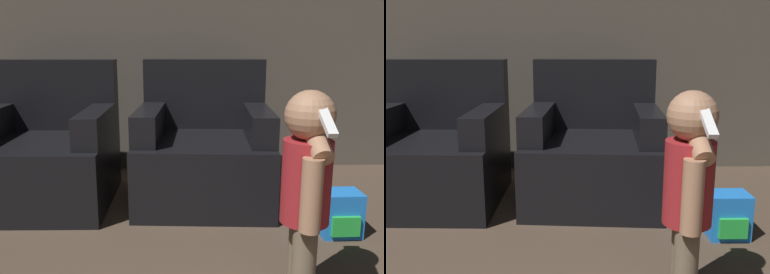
# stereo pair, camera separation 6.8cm
# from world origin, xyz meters

# --- Properties ---
(wall_back) EXTENTS (8.40, 0.05, 2.60)m
(wall_back) POSITION_xyz_m (0.00, 4.50, 1.30)
(wall_back) COLOR #51493F
(wall_back) RESTS_ON ground_plane
(armchair_left) EXTENTS (0.93, 0.93, 0.96)m
(armchair_left) POSITION_xyz_m (-0.99, 3.73, 0.33)
(armchair_left) COLOR black
(armchair_left) RESTS_ON ground_plane
(armchair_right) EXTENTS (0.97, 0.97, 0.96)m
(armchair_right) POSITION_xyz_m (0.10, 3.73, 0.33)
(armchair_right) COLOR black
(armchair_right) RESTS_ON ground_plane
(person_toddler) EXTENTS (0.20, 0.35, 0.91)m
(person_toddler) POSITION_xyz_m (0.42, 2.45, 0.54)
(person_toddler) COLOR brown
(person_toddler) RESTS_ON ground_plane
(toy_backpack) EXTENTS (0.22, 0.20, 0.26)m
(toy_backpack) POSITION_xyz_m (0.83, 3.08, 0.13)
(toy_backpack) COLOR blue
(toy_backpack) RESTS_ON ground_plane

